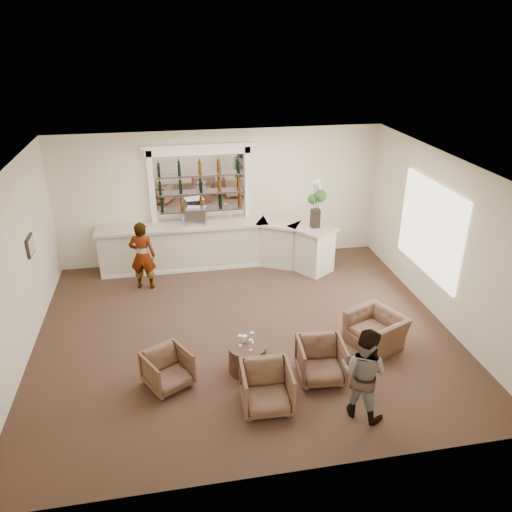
# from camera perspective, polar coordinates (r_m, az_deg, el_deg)

# --- Properties ---
(ground) EXTENTS (8.00, 8.00, 0.00)m
(ground) POSITION_cam_1_polar(r_m,az_deg,el_deg) (9.99, -1.33, -8.58)
(ground) COLOR #4D3426
(ground) RESTS_ON ground
(room_shell) EXTENTS (8.04, 7.02, 3.32)m
(room_shell) POSITION_cam_1_polar(r_m,az_deg,el_deg) (9.60, -1.19, 5.61)
(room_shell) COLOR #F4E9CA
(room_shell) RESTS_ON ground
(bar_counter) EXTENTS (5.72, 1.80, 1.14)m
(bar_counter) POSITION_cam_1_polar(r_m,az_deg,el_deg) (12.31, -4.35, 1.21)
(bar_counter) COLOR beige
(bar_counter) RESTS_ON ground
(back_bar_alcove) EXTENTS (2.64, 0.25, 3.00)m
(back_bar_alcove) POSITION_cam_1_polar(r_m,az_deg,el_deg) (12.17, -6.39, 8.16)
(back_bar_alcove) COLOR white
(back_bar_alcove) RESTS_ON ground
(cocktail_table) EXTENTS (0.66, 0.66, 0.50)m
(cocktail_table) POSITION_cam_1_polar(r_m,az_deg,el_deg) (8.85, -1.00, -11.57)
(cocktail_table) COLOR #492B1F
(cocktail_table) RESTS_ON ground
(sommelier) EXTENTS (0.65, 0.50, 1.60)m
(sommelier) POSITION_cam_1_polar(r_m,az_deg,el_deg) (11.48, -12.84, 0.03)
(sommelier) COLOR gray
(sommelier) RESTS_ON ground
(guest) EXTENTS (0.94, 0.93, 1.53)m
(guest) POSITION_cam_1_polar(r_m,az_deg,el_deg) (7.85, 12.20, -12.95)
(guest) COLOR gray
(guest) RESTS_ON ground
(armchair_left) EXTENTS (0.94, 0.95, 0.64)m
(armchair_left) POSITION_cam_1_polar(r_m,az_deg,el_deg) (8.60, -10.08, -12.63)
(armchair_left) COLOR brown
(armchair_left) RESTS_ON ground
(armchair_center) EXTENTS (0.81, 0.83, 0.73)m
(armchair_center) POSITION_cam_1_polar(r_m,az_deg,el_deg) (8.05, 1.22, -14.82)
(armchair_center) COLOR brown
(armchair_center) RESTS_ON ground
(armchair_right) EXTENTS (0.82, 0.85, 0.72)m
(armchair_right) POSITION_cam_1_polar(r_m,az_deg,el_deg) (8.68, 7.43, -11.76)
(armchair_right) COLOR brown
(armchair_right) RESTS_ON ground
(armchair_far) EXTENTS (1.17, 1.23, 0.63)m
(armchair_far) POSITION_cam_1_polar(r_m,az_deg,el_deg) (9.72, 13.52, -8.18)
(armchair_far) COLOR brown
(armchair_far) RESTS_ON ground
(espresso_machine) EXTENTS (0.52, 0.46, 0.40)m
(espresso_machine) POSITION_cam_1_polar(r_m,az_deg,el_deg) (12.09, -6.80, 4.56)
(espresso_machine) COLOR #AFAFB3
(espresso_machine) RESTS_ON bar_counter
(flower_vase) EXTENTS (0.31, 0.31, 1.17)m
(flower_vase) POSITION_cam_1_polar(r_m,az_deg,el_deg) (11.75, 6.89, 6.31)
(flower_vase) COLOR black
(flower_vase) RESTS_ON bar_counter
(wine_glass_bar_left) EXTENTS (0.07, 0.07, 0.21)m
(wine_glass_bar_left) POSITION_cam_1_polar(r_m,az_deg,el_deg) (12.17, -3.01, 4.36)
(wine_glass_bar_left) COLOR white
(wine_glass_bar_left) RESTS_ON bar_counter
(wine_glass_bar_right) EXTENTS (0.07, 0.07, 0.21)m
(wine_glass_bar_right) POSITION_cam_1_polar(r_m,az_deg,el_deg) (12.04, -8.31, 3.90)
(wine_glass_bar_right) COLOR white
(wine_glass_bar_right) RESTS_ON bar_counter
(wine_glass_tbl_a) EXTENTS (0.07, 0.07, 0.21)m
(wine_glass_tbl_a) POSITION_cam_1_polar(r_m,az_deg,el_deg) (8.65, -1.84, -9.64)
(wine_glass_tbl_a) COLOR white
(wine_glass_tbl_a) RESTS_ON cocktail_table
(wine_glass_tbl_b) EXTENTS (0.07, 0.07, 0.21)m
(wine_glass_tbl_b) POSITION_cam_1_polar(r_m,az_deg,el_deg) (8.72, -0.45, -9.32)
(wine_glass_tbl_b) COLOR white
(wine_glass_tbl_b) RESTS_ON cocktail_table
(wine_glass_tbl_c) EXTENTS (0.07, 0.07, 0.21)m
(wine_glass_tbl_c) POSITION_cam_1_polar(r_m,az_deg,el_deg) (8.54, -0.60, -10.14)
(wine_glass_tbl_c) COLOR white
(wine_glass_tbl_c) RESTS_ON cocktail_table
(napkin_holder) EXTENTS (0.08, 0.08, 0.12)m
(napkin_holder) POSITION_cam_1_polar(r_m,az_deg,el_deg) (8.78, -1.30, -9.42)
(napkin_holder) COLOR white
(napkin_holder) RESTS_ON cocktail_table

